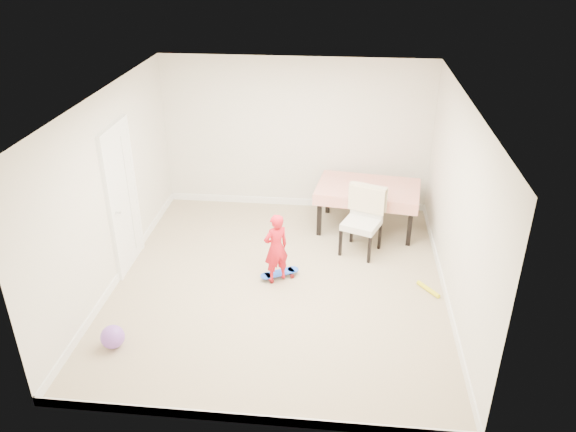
# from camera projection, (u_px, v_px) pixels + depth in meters

# --- Properties ---
(ground) EXTENTS (5.00, 5.00, 0.00)m
(ground) POSITION_uv_depth(u_px,v_px,m) (279.00, 283.00, 7.79)
(ground) COLOR tan
(ground) RESTS_ON ground
(ceiling) EXTENTS (4.50, 5.00, 0.04)m
(ceiling) POSITION_uv_depth(u_px,v_px,m) (278.00, 100.00, 6.61)
(ceiling) COLOR white
(ceiling) RESTS_ON wall_back
(wall_back) EXTENTS (4.50, 0.04, 2.60)m
(wall_back) POSITION_uv_depth(u_px,v_px,m) (296.00, 135.00, 9.39)
(wall_back) COLOR beige
(wall_back) RESTS_ON ground
(wall_front) EXTENTS (4.50, 0.04, 2.60)m
(wall_front) POSITION_uv_depth(u_px,v_px,m) (246.00, 317.00, 5.00)
(wall_front) COLOR beige
(wall_front) RESTS_ON ground
(wall_left) EXTENTS (0.04, 5.00, 2.60)m
(wall_left) POSITION_uv_depth(u_px,v_px,m) (111.00, 191.00, 7.40)
(wall_left) COLOR beige
(wall_left) RESTS_ON ground
(wall_right) EXTENTS (0.04, 5.00, 2.60)m
(wall_right) POSITION_uv_depth(u_px,v_px,m) (456.00, 206.00, 6.99)
(wall_right) COLOR beige
(wall_right) RESTS_ON ground
(door) EXTENTS (0.11, 0.94, 2.11)m
(door) POSITION_uv_depth(u_px,v_px,m) (123.00, 200.00, 7.79)
(door) COLOR white
(door) RESTS_ON ground
(baseboard_back) EXTENTS (4.50, 0.02, 0.12)m
(baseboard_back) POSITION_uv_depth(u_px,v_px,m) (296.00, 202.00, 9.96)
(baseboard_back) COLOR white
(baseboard_back) RESTS_ON ground
(baseboard_front) EXTENTS (4.50, 0.02, 0.12)m
(baseboard_front) POSITION_uv_depth(u_px,v_px,m) (250.00, 419.00, 5.56)
(baseboard_front) COLOR white
(baseboard_front) RESTS_ON ground
(baseboard_left) EXTENTS (0.02, 5.00, 0.12)m
(baseboard_left) POSITION_uv_depth(u_px,v_px,m) (123.00, 270.00, 7.97)
(baseboard_left) COLOR white
(baseboard_left) RESTS_ON ground
(baseboard_right) EXTENTS (0.02, 5.00, 0.12)m
(baseboard_right) POSITION_uv_depth(u_px,v_px,m) (444.00, 289.00, 7.56)
(baseboard_right) COLOR white
(baseboard_right) RESTS_ON ground
(dining_table) EXTENTS (1.71, 1.21, 0.75)m
(dining_table) POSITION_uv_depth(u_px,v_px,m) (367.00, 207.00, 9.05)
(dining_table) COLOR red
(dining_table) RESTS_ON ground
(dining_chair) EXTENTS (0.75, 0.80, 1.02)m
(dining_chair) POSITION_uv_depth(u_px,v_px,m) (361.00, 222.00, 8.31)
(dining_chair) COLOR silver
(dining_chair) RESTS_ON ground
(skateboard) EXTENTS (0.60, 0.46, 0.09)m
(skateboard) POSITION_uv_depth(u_px,v_px,m) (280.00, 275.00, 7.89)
(skateboard) COLOR blue
(skateboard) RESTS_ON ground
(child) EXTENTS (0.44, 0.41, 1.00)m
(child) POSITION_uv_depth(u_px,v_px,m) (276.00, 250.00, 7.61)
(child) COLOR red
(child) RESTS_ON ground
(balloon) EXTENTS (0.28, 0.28, 0.28)m
(balloon) POSITION_uv_depth(u_px,v_px,m) (113.00, 337.00, 6.55)
(balloon) COLOR #8952C5
(balloon) RESTS_ON ground
(foam_toy) EXTENTS (0.29, 0.36, 0.06)m
(foam_toy) POSITION_uv_depth(u_px,v_px,m) (428.00, 289.00, 7.60)
(foam_toy) COLOR yellow
(foam_toy) RESTS_ON ground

